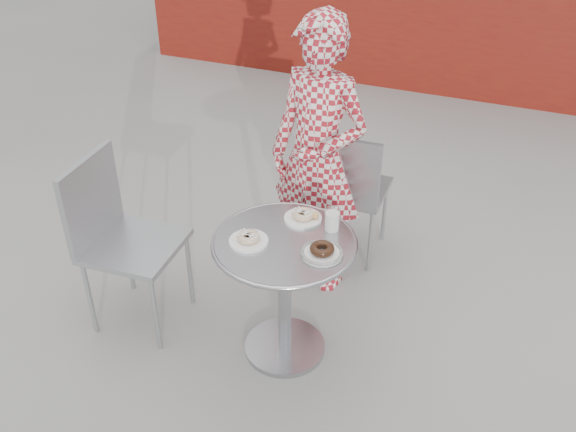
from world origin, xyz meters
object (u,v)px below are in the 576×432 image
at_px(seated_person, 318,159).
at_px(plate_far, 304,216).
at_px(bistro_table, 285,270).
at_px(milk_cup, 332,220).
at_px(chair_left, 137,274).
at_px(chair_far, 350,214).
at_px(plate_checker, 322,252).
at_px(plate_near, 249,239).

distance_m(seated_person, plate_far, 0.46).
relative_size(bistro_table, seated_person, 0.44).
bearing_deg(milk_cup, chair_left, -167.29).
relative_size(chair_far, plate_checker, 4.47).
distance_m(chair_far, milk_cup, 0.93).
bearing_deg(plate_checker, milk_cup, 96.20).
bearing_deg(seated_person, chair_far, 83.86).
distance_m(plate_checker, milk_cup, 0.20).
bearing_deg(chair_left, bistro_table, -89.21).
bearing_deg(plate_far, plate_checker, -52.76).
distance_m(seated_person, plate_checker, 0.73).
distance_m(chair_left, seated_person, 1.14).
bearing_deg(chair_far, milk_cup, 98.64).
distance_m(bistro_table, chair_left, 0.85).
bearing_deg(milk_cup, plate_far, 168.04).
bearing_deg(plate_checker, seated_person, 111.35).
height_order(bistro_table, plate_near, plate_near).
relative_size(plate_far, plate_checker, 0.95).
xyz_separation_m(chair_far, milk_cup, (0.13, -0.78, 0.48)).
height_order(chair_far, plate_checker, chair_far).
xyz_separation_m(seated_person, plate_near, (-0.08, -0.72, -0.07)).
relative_size(bistro_table, plate_near, 3.80).
bearing_deg(plate_checker, chair_left, -178.59).
height_order(chair_far, chair_left, chair_left).
bearing_deg(plate_far, bistro_table, -95.24).
relative_size(chair_left, plate_checker, 4.89).
relative_size(plate_near, milk_cup, 1.59).
bearing_deg(chair_far, chair_left, 48.55).
relative_size(chair_far, plate_far, 4.71).
relative_size(seated_person, plate_checker, 8.10).
distance_m(bistro_table, seated_person, 0.70).
bearing_deg(chair_far, plate_checker, 97.93).
xyz_separation_m(bistro_table, chair_left, (-0.82, -0.06, -0.23)).
bearing_deg(bistro_table, seated_person, 96.30).
bearing_deg(chair_left, plate_far, -76.17).
height_order(chair_far, plate_near, chair_far).
bearing_deg(plate_near, milk_cup, 36.26).
bearing_deg(chair_left, seated_person, -49.88).
height_order(chair_left, milk_cup, chair_left).
height_order(plate_near, milk_cup, milk_cup).
height_order(plate_checker, milk_cup, milk_cup).
xyz_separation_m(seated_person, milk_cup, (0.24, -0.48, -0.04)).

